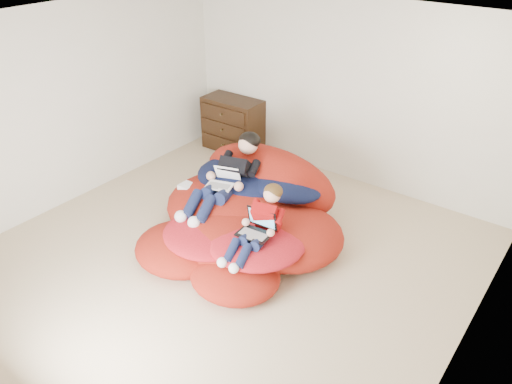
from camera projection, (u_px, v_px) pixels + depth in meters
name	position (u px, v px, depth m)	size (l,w,h in m)	color
room_shell	(228.00, 240.00, 5.53)	(5.10, 5.10, 2.77)	#C5B08D
dresser	(233.00, 125.00, 7.90)	(0.95, 0.54, 0.85)	black
beanbag_pile	(246.00, 213.00, 5.93)	(2.36, 2.41, 0.90)	#A72012
cream_pillow	(250.00, 156.00, 6.48)	(0.43, 0.27, 0.27)	#EEE6CE
older_boy	(230.00, 173.00, 5.95)	(0.47, 1.35, 0.72)	black
younger_boy	(260.00, 221.00, 5.17)	(0.34, 0.92, 0.62)	#A20E0E
laptop_white	(223.00, 180.00, 5.88)	(0.36, 0.40, 0.21)	white
laptop_black	(258.00, 227.00, 5.16)	(0.36, 0.32, 0.25)	black
power_adapter	(187.00, 187.00, 6.18)	(0.17, 0.17, 0.06)	white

